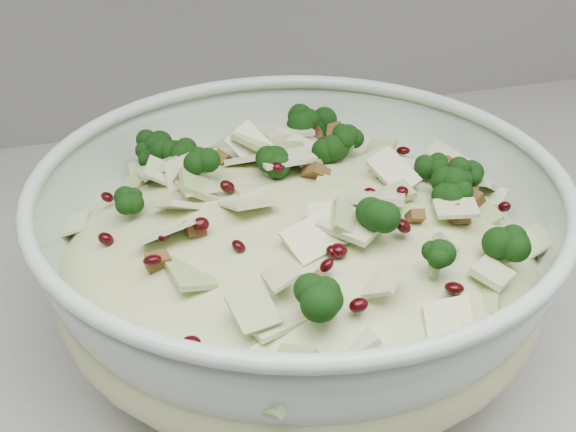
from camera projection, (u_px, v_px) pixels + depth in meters
name	position (u px, v px, depth m)	size (l,w,h in m)	color
mixing_bowl	(299.00, 263.00, 0.52)	(0.40, 0.40, 0.13)	silver
salad	(299.00, 235.00, 0.51)	(0.43, 0.43, 0.13)	beige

